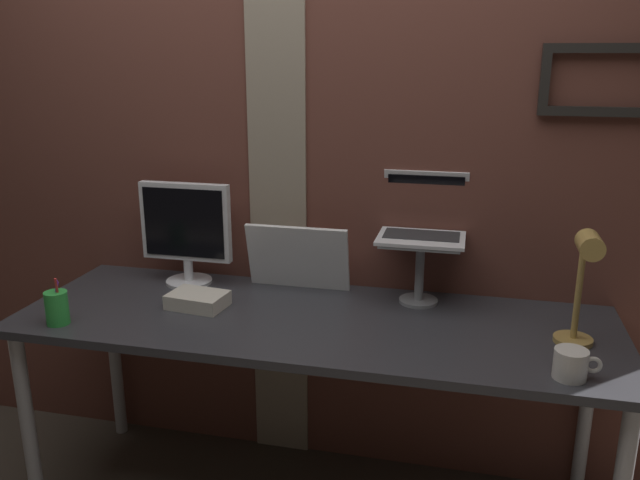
{
  "coord_description": "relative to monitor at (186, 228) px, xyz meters",
  "views": [
    {
      "loc": [
        0.65,
        -1.94,
        1.64
      ],
      "look_at": [
        0.15,
        0.15,
        1.02
      ],
      "focal_mm": 36.17,
      "sensor_mm": 36.0,
      "label": 1
    }
  ],
  "objects": [
    {
      "name": "whiteboard_panel",
      "position": [
        0.44,
        0.03,
        -0.1
      ],
      "size": [
        0.39,
        0.08,
        0.26
      ],
      "primitive_type": "cube",
      "rotation": [
        0.24,
        0.0,
        0.0
      ],
      "color": "white",
      "rests_on": "desk"
    },
    {
      "name": "laptop_stand",
      "position": [
        0.9,
        0.0,
        -0.07
      ],
      "size": [
        0.28,
        0.22,
        0.24
      ],
      "color": "gray",
      "rests_on": "desk"
    },
    {
      "name": "coffee_mug",
      "position": [
        1.37,
        -0.47,
        -0.18
      ],
      "size": [
        0.13,
        0.09,
        0.09
      ],
      "color": "silver",
      "rests_on": "desk"
    },
    {
      "name": "pen_cup",
      "position": [
        -0.26,
        -0.47,
        -0.17
      ],
      "size": [
        0.08,
        0.08,
        0.17
      ],
      "color": "green",
      "rests_on": "desk"
    },
    {
      "name": "desk_lamp",
      "position": [
        1.41,
        -0.28,
        0.01
      ],
      "size": [
        0.12,
        0.2,
        0.38
      ],
      "color": "tan",
      "rests_on": "desk"
    },
    {
      "name": "monitor",
      "position": [
        0.0,
        0.0,
        0.0
      ],
      "size": [
        0.36,
        0.18,
        0.4
      ],
      "color": "white",
      "rests_on": "desk"
    },
    {
      "name": "desk",
      "position": [
        0.56,
        -0.23,
        -0.3
      ],
      "size": [
        2.05,
        0.7,
        0.77
      ],
      "color": "#333338",
      "rests_on": "ground_plane"
    },
    {
      "name": "paper_clutter_stack",
      "position": [
        0.14,
        -0.23,
        -0.2
      ],
      "size": [
        0.22,
        0.16,
        0.05
      ],
      "primitive_type": "cube",
      "rotation": [
        0.0,
        0.0,
        -0.12
      ],
      "color": "silver",
      "rests_on": "desk"
    },
    {
      "name": "brick_wall_back",
      "position": [
        0.42,
        0.18,
        0.32
      ],
      "size": [
        3.37,
        0.16,
        2.61
      ],
      "color": "brown",
      "rests_on": "ground_plane"
    },
    {
      "name": "laptop",
      "position": [
        0.9,
        0.07,
        0.07
      ],
      "size": [
        0.31,
        0.29,
        0.23
      ],
      "color": "white",
      "rests_on": "laptop_stand"
    }
  ]
}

